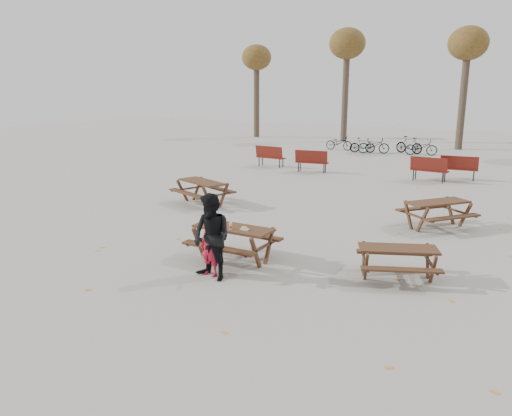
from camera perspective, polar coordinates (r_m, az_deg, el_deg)
The scene contains 14 objects.
ground at distance 11.39m, azimuth -2.55°, elevation -5.92°, with size 80.00×80.00×0.00m, color gray.
main_picnic_table at distance 11.21m, azimuth -2.59°, elevation -3.10°, with size 1.80×1.45×0.78m.
food_tray at distance 10.91m, azimuth -1.31°, elevation -2.44°, with size 0.18×0.11×0.04m, color white.
bread_roll at distance 10.89m, azimuth -1.31°, elevation -2.23°, with size 0.14×0.06×0.05m, color tan.
soda_bottle at distance 10.95m, azimuth -2.90°, elevation -2.09°, with size 0.07×0.07×0.17m.
child at distance 10.32m, azimuth -5.23°, elevation -4.35°, with size 0.46×0.30×1.27m, color #B81730.
adult at distance 10.06m, azimuth -5.08°, elevation -3.34°, with size 0.86×0.67×1.77m, color black.
picnic_table_east at distance 10.58m, azimuth 15.85°, elevation -6.10°, with size 1.56×1.25×0.67m, color #361C13, non-canonical shape.
picnic_table_north at distance 16.70m, azimuth -6.14°, elevation 1.76°, with size 1.83×1.47×0.79m, color #361C13, non-canonical shape.
picnic_table_far at distance 14.69m, azimuth 19.96°, elevation -0.71°, with size 1.76×1.41×0.76m, color #361C13, non-canonical shape.
park_bench_row at distance 22.81m, azimuth 12.10°, elevation 5.04°, with size 10.14×2.07×1.03m.
bicycle_row at distance 30.67m, azimuth 14.23°, elevation 6.98°, with size 6.73×2.08×1.01m.
tree_row at distance 34.59m, azimuth 23.04°, elevation 16.57°, with size 32.17×3.52×8.26m.
fallen_leaves at distance 13.25m, azimuth 5.16°, elevation -3.13°, with size 11.00×11.00×0.01m, color orange, non-canonical shape.
Camera 1 is at (5.85, -9.00, 3.82)m, focal length 35.00 mm.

